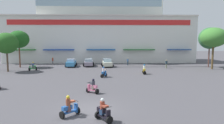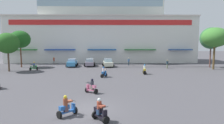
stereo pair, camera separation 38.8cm
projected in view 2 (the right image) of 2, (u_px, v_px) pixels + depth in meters
name	position (u px, v px, depth m)	size (l,w,h in m)	color
ground_plane	(97.00, 78.00, 28.49)	(128.00, 128.00, 0.00)	#464449
colonial_building	(102.00, 26.00, 49.60)	(43.85, 14.38, 19.83)	silver
plaza_tree_0	(20.00, 39.00, 38.51)	(3.81, 3.86, 7.07)	brown
plaza_tree_1	(211.00, 38.00, 38.26)	(4.26, 3.68, 7.66)	brown
plaza_tree_2	(8.00, 43.00, 33.48)	(3.75, 3.85, 6.50)	brown
plaza_tree_3	(215.00, 37.00, 35.72)	(4.49, 4.90, 7.50)	brown
parked_car_0	(72.00, 63.00, 40.10)	(2.33, 4.09, 1.54)	#3C86BC
parked_car_1	(90.00, 62.00, 40.86)	(2.41, 4.28, 1.46)	gray
parked_car_2	(108.00, 63.00, 39.90)	(2.53, 3.96, 1.57)	beige
scooter_rider_0	(145.00, 70.00, 31.33)	(0.66, 1.40, 1.58)	black
scooter_rider_1	(67.00, 108.00, 14.16)	(1.39, 1.38, 1.53)	black
scooter_rider_2	(104.00, 73.00, 28.79)	(0.99, 1.42, 1.55)	black
scooter_rider_3	(91.00, 87.00, 20.23)	(1.36, 1.18, 1.49)	black
scooter_rider_8	(100.00, 112.00, 13.30)	(1.24, 1.36, 1.54)	black
scooter_rider_9	(34.00, 67.00, 35.27)	(1.35, 1.26, 1.50)	black
pedestrian_0	(129.00, 61.00, 41.93)	(0.38, 0.38, 1.60)	#22323F
pedestrian_1	(54.00, 60.00, 43.45)	(0.38, 0.38, 1.63)	slate
pedestrian_2	(167.00, 64.00, 37.45)	(0.54, 0.54, 1.62)	#6C7459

